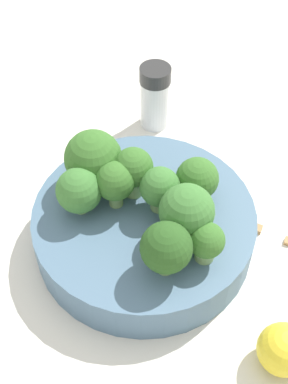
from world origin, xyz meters
name	(u,v)px	position (x,y,z in m)	size (l,w,h in m)	color
ground_plane	(144,241)	(0.00, 0.00, 0.00)	(3.00, 3.00, 0.00)	silver
bowl	(144,227)	(0.00, 0.00, 0.02)	(0.21, 0.21, 0.04)	slate
broccoli_floret_0	(160,188)	(-0.01, -0.01, 0.07)	(0.04, 0.04, 0.05)	#7A9E5B
broccoli_floret_1	(113,185)	(0.03, 0.00, 0.07)	(0.04, 0.04, 0.05)	#7A9E5B
broccoli_floret_2	(93,159)	(0.06, -0.02, 0.08)	(0.06, 0.06, 0.06)	#8EB770
broccoli_floret_3	(206,242)	(-0.07, 0.02, 0.07)	(0.03, 0.03, 0.04)	#7A9E5B
broccoli_floret_4	(197,180)	(-0.04, -0.04, 0.07)	(0.04, 0.04, 0.05)	#8EB770
broccoli_floret_5	(79,191)	(0.06, 0.02, 0.07)	(0.04, 0.04, 0.05)	#84AD66
broccoli_floret_6	(166,248)	(-0.04, 0.05, 0.08)	(0.04, 0.04, 0.05)	#7A9E5B
broccoli_floret_7	(133,170)	(0.02, -0.02, 0.08)	(0.04, 0.04, 0.05)	#84AD66
broccoli_floret_8	(187,212)	(-0.04, 0.01, 0.08)	(0.05, 0.05, 0.06)	#7A9E5B
pepper_shaker	(155,96)	(0.06, -0.17, 0.04)	(0.04, 0.04, 0.08)	silver
lemon_wedge	(284,350)	(-0.16, 0.07, 0.02)	(0.04, 0.04, 0.04)	yellow
almond_crumb_0	(288,240)	(-0.13, -0.06, 0.00)	(0.01, 0.01, 0.01)	#AD7F4C
almond_crumb_1	(259,228)	(-0.10, -0.06, 0.00)	(0.01, 0.01, 0.01)	#AD7F4C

